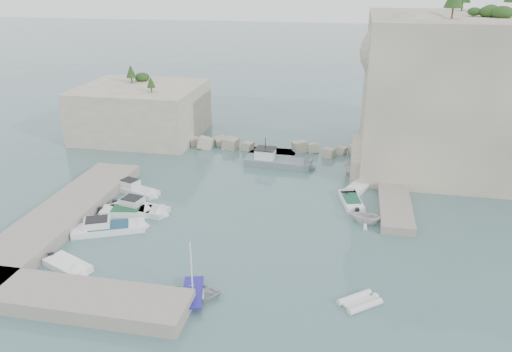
% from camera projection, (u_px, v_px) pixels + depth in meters
% --- Properties ---
extents(ground, '(400.00, 400.00, 0.00)m').
position_uv_depth(ground, '(243.00, 232.00, 44.25)').
color(ground, slate).
rests_on(ground, ground).
extents(cliff_east, '(26.00, 22.00, 17.00)m').
position_uv_depth(cliff_east, '(479.00, 92.00, 57.74)').
color(cliff_east, beige).
rests_on(cliff_east, ground).
extents(cliff_terrace, '(8.00, 10.00, 2.50)m').
position_uv_depth(cliff_terrace, '(386.00, 160.00, 57.76)').
color(cliff_terrace, beige).
rests_on(cliff_terrace, ground).
extents(outcrop_west, '(16.00, 14.00, 7.00)m').
position_uv_depth(outcrop_west, '(142.00, 111.00, 69.23)').
color(outcrop_west, beige).
rests_on(outcrop_west, ground).
extents(quay_west, '(5.00, 24.00, 1.10)m').
position_uv_depth(quay_west, '(62.00, 215.00, 46.21)').
color(quay_west, '#9E9689').
rests_on(quay_west, ground).
extents(quay_south, '(18.00, 4.00, 1.10)m').
position_uv_depth(quay_south, '(62.00, 297.00, 34.51)').
color(quay_south, '#9E9689').
rests_on(quay_south, ground).
extents(ledge_east, '(3.00, 16.00, 0.80)m').
position_uv_depth(ledge_east, '(394.00, 195.00, 50.74)').
color(ledge_east, '#9E9689').
rests_on(ledge_east, ground).
extents(breakwater, '(28.00, 3.00, 1.40)m').
position_uv_depth(breakwater, '(273.00, 146.00, 64.13)').
color(breakwater, beige).
rests_on(breakwater, ground).
extents(motorboat_a, '(6.09, 3.70, 1.40)m').
position_uv_depth(motorboat_a, '(136.00, 193.00, 52.21)').
color(motorboat_a, silver).
rests_on(motorboat_a, ground).
extents(motorboat_b, '(6.47, 3.18, 1.40)m').
position_uv_depth(motorboat_b, '(140.00, 211.00, 48.16)').
color(motorboat_b, silver).
rests_on(motorboat_b, ground).
extents(motorboat_c, '(5.41, 2.74, 0.70)m').
position_uv_depth(motorboat_c, '(127.00, 214.00, 47.65)').
color(motorboat_c, white).
rests_on(motorboat_c, ground).
extents(motorboat_d, '(7.14, 4.70, 1.40)m').
position_uv_depth(motorboat_d, '(109.00, 231.00, 44.47)').
color(motorboat_d, white).
rests_on(motorboat_d, ground).
extents(motorboat_e, '(4.74, 3.45, 0.70)m').
position_uv_depth(motorboat_e, '(68.00, 269.00, 38.85)').
color(motorboat_e, white).
rests_on(motorboat_e, ground).
extents(rowboat, '(4.82, 3.95, 0.87)m').
position_uv_depth(rowboat, '(193.00, 298.00, 35.34)').
color(rowboat, silver).
rests_on(rowboat, ground).
extents(inflatable_dinghy, '(3.30, 3.07, 0.44)m').
position_uv_depth(inflatable_dinghy, '(359.00, 304.00, 34.70)').
color(inflatable_dinghy, silver).
rests_on(inflatable_dinghy, ground).
extents(tender_east_a, '(3.73, 3.36, 1.74)m').
position_uv_depth(tender_east_a, '(365.00, 223.00, 45.93)').
color(tender_east_a, white).
rests_on(tender_east_a, ground).
extents(tender_east_b, '(2.90, 5.29, 0.70)m').
position_uv_depth(tender_east_b, '(351.00, 204.00, 49.76)').
color(tender_east_b, white).
rests_on(tender_east_b, ground).
extents(tender_east_c, '(3.51, 5.29, 0.70)m').
position_uv_depth(tender_east_c, '(356.00, 191.00, 52.50)').
color(tender_east_c, white).
rests_on(tender_east_c, ground).
extents(tender_east_d, '(4.93, 3.64, 1.79)m').
position_uv_depth(tender_east_d, '(362.00, 180.00, 55.51)').
color(tender_east_d, silver).
rests_on(tender_east_d, ground).
extents(work_boat, '(8.77, 3.17, 2.20)m').
position_uv_depth(work_boat, '(278.00, 166.00, 59.41)').
color(work_boat, slate).
rests_on(work_boat, ground).
extents(rowboat_mast, '(0.10, 0.10, 4.20)m').
position_uv_depth(rowboat_mast, '(191.00, 267.00, 34.38)').
color(rowboat_mast, white).
rests_on(rowboat_mast, rowboat).
extents(vegetation, '(53.48, 13.88, 13.40)m').
position_uv_depth(vegetation, '(442.00, 5.00, 56.38)').
color(vegetation, '#1E4219').
rests_on(vegetation, ground).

